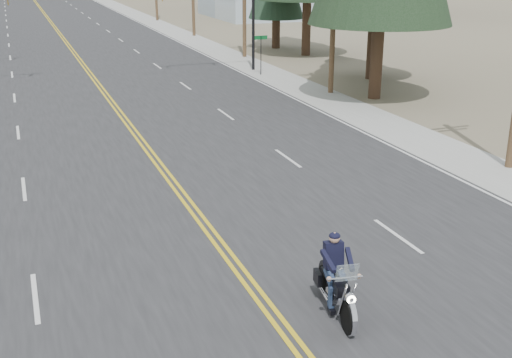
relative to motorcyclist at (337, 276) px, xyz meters
name	(u,v)px	position (x,y,z in m)	size (l,w,h in m)	color
ground_plane	(296,347)	(-1.39, -0.92, -0.93)	(400.00, 400.00, 0.00)	#776D56
road	(52,24)	(-1.39, 69.08, -0.92)	(20.00, 200.00, 0.01)	#303033
sidewalk_right	(149,21)	(10.11, 69.08, -0.92)	(3.00, 200.00, 0.01)	#A5A5A0
street_sign	(261,48)	(9.41, 29.08, 0.88)	(0.90, 0.06, 2.62)	black
motorcyclist	(337,276)	(0.00, 0.00, 0.00)	(1.02, 2.37, 1.85)	black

